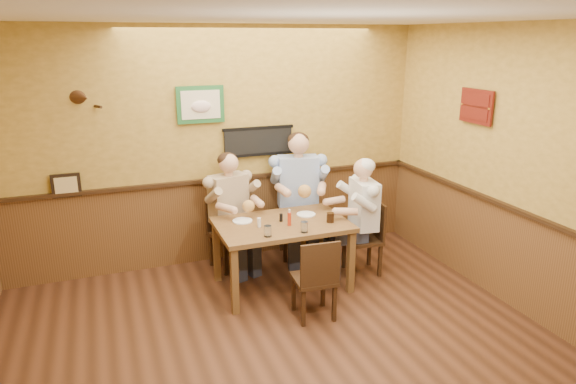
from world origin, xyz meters
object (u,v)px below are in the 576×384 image
water_glass_mid (304,227)px  salt_shaker (259,222)px  pepper_shaker (281,218)px  dining_table (282,230)px  chair_back_right (298,218)px  chair_near_side (314,277)px  water_glass_left (268,231)px  chair_right_end (362,238)px  chair_back_left (230,232)px  diner_tan_shirt (229,217)px  diner_white_elder (363,223)px  hot_sauce_bottle (289,218)px  diner_blue_polo (298,202)px  cola_tumbler (330,217)px

water_glass_mid → salt_shaker: (-0.38, 0.30, -0.01)m
water_glass_mid → pepper_shaker: (-0.11, 0.38, -0.01)m
dining_table → salt_shaker: (-0.27, -0.04, 0.14)m
chair_back_right → pepper_shaker: size_ratio=11.29×
chair_near_side → water_glass_left: size_ratio=7.38×
dining_table → pepper_shaker: pepper_shaker is taller
dining_table → chair_right_end: chair_right_end is taller
chair_back_left → diner_tan_shirt: size_ratio=0.70×
water_glass_mid → diner_white_elder: bearing=21.9°
hot_sauce_bottle → diner_white_elder: bearing=6.9°
chair_back_left → salt_shaker: chair_back_left is taller
diner_blue_polo → chair_back_right: bearing=0.0°
hot_sauce_bottle → salt_shaker: (-0.31, 0.07, -0.03)m
dining_table → water_glass_mid: (0.12, -0.35, 0.15)m
chair_near_side → diner_tan_shirt: (-0.48, 1.39, 0.21)m
dining_table → chair_near_side: chair_near_side is taller
diner_tan_shirt → diner_blue_polo: (0.88, 0.04, 0.08)m
diner_tan_shirt → water_glass_mid: size_ratio=11.18×
diner_tan_shirt → diner_blue_polo: size_ratio=0.89×
hot_sauce_bottle → chair_back_right: bearing=62.8°
chair_back_right → pepper_shaker: 0.89m
salt_shaker → pepper_shaker: bearing=15.5°
diner_blue_polo → salt_shaker: 1.07m
dining_table → diner_tan_shirt: bearing=121.0°
chair_right_end → chair_back_left: bearing=-108.9°
cola_tumbler → diner_tan_shirt: bearing=136.4°
chair_back_left → chair_right_end: 1.56m
diner_tan_shirt → chair_near_side: bearing=-87.3°
diner_tan_shirt → hot_sauce_bottle: 0.94m
chair_right_end → hot_sauce_bottle: bearing=-76.1°
dining_table → water_glass_mid: size_ratio=12.42×
cola_tumbler → diner_blue_polo: bearing=91.2°
diner_tan_shirt → diner_blue_polo: 0.88m
dining_table → salt_shaker: salt_shaker is taller
chair_back_left → cola_tumbler: chair_back_left is taller
chair_back_right → water_glass_mid: (-0.36, -1.07, 0.31)m
water_glass_mid → pepper_shaker: size_ratio=1.29×
cola_tumbler → water_glass_mid: bearing=-154.8°
chair_back_right → diner_blue_polo: diner_blue_polo is taller
dining_table → hot_sauce_bottle: 0.21m
cola_tumbler → chair_back_left: bearing=136.4°
water_glass_left → pepper_shaker: 0.45m
diner_white_elder → cola_tumbler: (-0.50, -0.18, 0.19)m
water_glass_left → pepper_shaker: (0.27, 0.36, -0.01)m
dining_table → water_glass_left: water_glass_left is taller
cola_tumbler → salt_shaker: bearing=170.4°
diner_tan_shirt → dining_table: bearing=-75.6°
diner_blue_polo → water_glass_left: (-0.74, -1.05, 0.10)m
dining_table → chair_back_right: (0.47, 0.72, -0.16)m
dining_table → chair_right_end: bearing=0.3°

